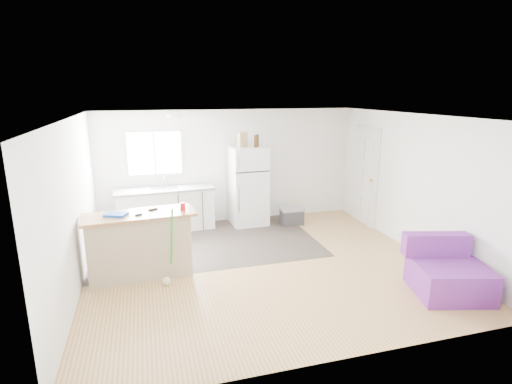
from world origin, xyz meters
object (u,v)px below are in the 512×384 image
at_px(purple_seat, 447,273).
at_px(bottle_left, 255,141).
at_px(kitchen_cabinets, 166,209).
at_px(cooler, 292,216).
at_px(refrigerator, 248,186).
at_px(peninsula, 140,245).
at_px(cardboard_box, 243,140).
at_px(cleaner_jug, 172,265).
at_px(red_cup, 183,206).
at_px(blue_tray, 116,214).
at_px(mop, 168,269).
at_px(bottle_right, 257,140).

height_order(purple_seat, bottle_left, bottle_left).
distance_m(kitchen_cabinets, cooler, 2.64).
bearing_deg(refrigerator, peninsula, -140.81).
xyz_separation_m(refrigerator, purple_seat, (1.91, -3.70, -0.55)).
xyz_separation_m(refrigerator, cardboard_box, (-0.12, -0.02, 0.98)).
relative_size(cooler, cleaner_jug, 1.53).
xyz_separation_m(cleaner_jug, red_cup, (0.21, 0.04, 0.92)).
distance_m(refrigerator, blue_tray, 3.24).
xyz_separation_m(purple_seat, red_cup, (-3.47, 1.69, 0.78)).
distance_m(red_cup, bottle_left, 2.63).
xyz_separation_m(cardboard_box, bottle_left, (0.25, -0.10, -0.02)).
bearing_deg(blue_tray, purple_seat, -20.77).
height_order(cooler, cardboard_box, cardboard_box).
xyz_separation_m(mop, bottle_left, (1.97, 2.26, 1.55)).
height_order(cleaner_jug, blue_tray, blue_tray).
distance_m(mop, bottle_right, 3.51).
xyz_separation_m(peninsula, bottle_right, (2.43, 2.01, 1.27)).
bearing_deg(red_cup, purple_seat, -25.99).
bearing_deg(peninsula, cardboard_box, 38.21).
height_order(kitchen_cabinets, cleaner_jug, kitchen_cabinets).
distance_m(cleaner_jug, cardboard_box, 3.10).
xyz_separation_m(purple_seat, bottle_right, (-1.71, 3.72, 1.50)).
bearing_deg(kitchen_cabinets, purple_seat, -49.34).
relative_size(kitchen_cabinets, refrigerator, 1.20).
relative_size(peninsula, cooler, 3.43).
xyz_separation_m(peninsula, cooler, (3.11, 1.69, -0.32)).
bearing_deg(red_cup, cooler, 34.99).
relative_size(purple_seat, cleaner_jug, 3.56).
distance_m(cooler, red_cup, 3.10).
distance_m(kitchen_cabinets, blue_tray, 2.29).
xyz_separation_m(cooler, bottle_right, (-0.68, 0.32, 1.59)).
height_order(refrigerator, cardboard_box, cardboard_box).
bearing_deg(kitchen_cabinets, mop, -96.30).
bearing_deg(mop, peninsula, 124.11).
height_order(cooler, purple_seat, purple_seat).
distance_m(refrigerator, cardboard_box, 0.99).
bearing_deg(cleaner_jug, peninsula, 173.52).
bearing_deg(bottle_left, cooler, -13.87).
relative_size(peninsula, cleaner_jug, 5.24).
xyz_separation_m(red_cup, cardboard_box, (1.44, 1.99, 0.74)).
xyz_separation_m(purple_seat, cleaner_jug, (-3.68, 1.66, -0.14)).
bearing_deg(blue_tray, cleaner_jug, -2.08).
bearing_deg(cleaner_jug, refrigerator, 48.82).
bearing_deg(red_cup, blue_tray, -179.48).
relative_size(refrigerator, cooler, 3.39).
xyz_separation_m(cleaner_jug, bottle_right, (1.97, 2.06, 1.64)).
bearing_deg(mop, cooler, 26.00).
bearing_deg(cardboard_box, refrigerator, 7.45).
distance_m(red_cup, bottle_right, 2.78).
bearing_deg(bottle_right, cleaner_jug, -133.71).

